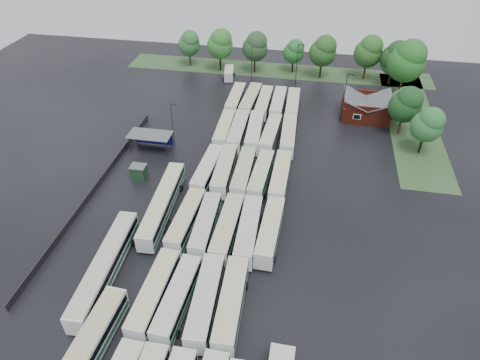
# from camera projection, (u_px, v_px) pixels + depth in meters

# --- Properties ---
(ground) EXTENTS (160.00, 160.00, 0.00)m
(ground) POSITION_uv_depth(u_px,v_px,m) (212.00, 240.00, 63.57)
(ground) COLOR black
(ground) RESTS_ON ground
(brick_building) EXTENTS (10.07, 8.60, 5.39)m
(brick_building) POSITION_uv_depth(u_px,v_px,m) (366.00, 109.00, 92.50)
(brick_building) COLOR maroon
(brick_building) RESTS_ON ground
(wash_shed) EXTENTS (8.20, 4.20, 3.58)m
(wash_shed) POSITION_uv_depth(u_px,v_px,m) (151.00, 136.00, 81.54)
(wash_shed) COLOR #2D2D30
(wash_shed) RESTS_ON ground
(utility_hut) EXTENTS (2.70, 2.20, 2.62)m
(utility_hut) POSITION_uv_depth(u_px,v_px,m) (139.00, 172.00, 75.01)
(utility_hut) COLOR #15331B
(utility_hut) RESTS_ON ground
(grass_strip_north) EXTENTS (80.00, 10.00, 0.01)m
(grass_strip_north) POSITION_uv_depth(u_px,v_px,m) (276.00, 70.00, 114.10)
(grass_strip_north) COLOR #2F4C26
(grass_strip_north) RESTS_ON ground
(grass_strip_east) EXTENTS (10.00, 50.00, 0.01)m
(grass_strip_east) POSITION_uv_depth(u_px,v_px,m) (412.00, 121.00, 92.19)
(grass_strip_east) COLOR #2F4C26
(grass_strip_east) RESTS_ON ground
(west_fence) EXTENTS (0.10, 50.00, 1.20)m
(west_fence) POSITION_uv_depth(u_px,v_px,m) (96.00, 187.00, 72.71)
(west_fence) COLOR #2D2D30
(west_fence) RESTS_ON ground
(bus_r1c0) EXTENTS (3.04, 12.71, 3.52)m
(bus_r1c0) POSITION_uv_depth(u_px,v_px,m) (155.00, 293.00, 53.37)
(bus_r1c0) COLOR silver
(bus_r1c0) RESTS_ON ground
(bus_r1c1) EXTENTS (3.15, 12.31, 3.40)m
(bus_r1c1) POSITION_uv_depth(u_px,v_px,m) (177.00, 298.00, 52.83)
(bus_r1c1) COLOR silver
(bus_r1c1) RESTS_ON ground
(bus_r1c2) EXTENTS (3.34, 12.92, 3.56)m
(bus_r1c2) POSITION_uv_depth(u_px,v_px,m) (206.00, 301.00, 52.47)
(bus_r1c2) COLOR silver
(bus_r1c2) RESTS_ON ground
(bus_r1c3) EXTENTS (3.20, 12.88, 3.56)m
(bus_r1c3) POSITION_uv_depth(u_px,v_px,m) (231.00, 303.00, 52.13)
(bus_r1c3) COLOR silver
(bus_r1c3) RESTS_ON ground
(bus_r2c0) EXTENTS (3.04, 12.32, 3.41)m
(bus_r2c0) POSITION_uv_depth(u_px,v_px,m) (186.00, 220.00, 64.24)
(bus_r2c0) COLOR silver
(bus_r2c0) RESTS_ON ground
(bus_r2c1) EXTENTS (2.99, 12.23, 3.38)m
(bus_r2c1) POSITION_uv_depth(u_px,v_px,m) (206.00, 225.00, 63.39)
(bus_r2c1) COLOR silver
(bus_r2c1) RESTS_ON ground
(bus_r2c2) EXTENTS (2.85, 12.71, 3.53)m
(bus_r2c2) POSITION_uv_depth(u_px,v_px,m) (227.00, 228.00, 62.81)
(bus_r2c2) COLOR silver
(bus_r2c2) RESTS_ON ground
(bus_r2c3) EXTENTS (3.13, 12.86, 3.56)m
(bus_r2c3) POSITION_uv_depth(u_px,v_px,m) (248.00, 231.00, 62.32)
(bus_r2c3) COLOR silver
(bus_r2c3) RESTS_ON ground
(bus_r2c4) EXTENTS (3.06, 12.66, 3.50)m
(bus_r2c4) POSITION_uv_depth(u_px,v_px,m) (270.00, 231.00, 62.28)
(bus_r2c4) COLOR silver
(bus_r2c4) RESTS_ON ground
(bus_r3c0) EXTENTS (3.16, 12.44, 3.43)m
(bus_r3c0) POSITION_uv_depth(u_px,v_px,m) (208.00, 170.00, 74.57)
(bus_r3c0) COLOR silver
(bus_r3c0) RESTS_ON ground
(bus_r3c1) EXTENTS (3.16, 12.82, 3.54)m
(bus_r3c1) POSITION_uv_depth(u_px,v_px,m) (225.00, 170.00, 74.37)
(bus_r3c1) COLOR silver
(bus_r3c1) RESTS_ON ground
(bus_r3c2) EXTENTS (2.80, 12.52, 3.48)m
(bus_r3c2) POSITION_uv_depth(u_px,v_px,m) (244.00, 173.00, 73.86)
(bus_r3c2) COLOR silver
(bus_r3c2) RESTS_ON ground
(bus_r3c3) EXTENTS (3.12, 12.24, 3.38)m
(bus_r3c3) POSITION_uv_depth(u_px,v_px,m) (261.00, 175.00, 73.38)
(bus_r3c3) COLOR silver
(bus_r3c3) RESTS_ON ground
(bus_r3c4) EXTENTS (2.81, 12.63, 3.51)m
(bus_r3c4) POSITION_uv_depth(u_px,v_px,m) (280.00, 177.00, 72.78)
(bus_r3c4) COLOR silver
(bus_r3c4) RESTS_ON ground
(bus_r4c0) EXTENTS (2.96, 12.29, 3.40)m
(bus_r4c0) POSITION_uv_depth(u_px,v_px,m) (224.00, 130.00, 85.53)
(bus_r4c0) COLOR silver
(bus_r4c0) RESTS_ON ground
(bus_r4c1) EXTENTS (2.95, 12.88, 3.57)m
(bus_r4c1) POSITION_uv_depth(u_px,v_px,m) (238.00, 131.00, 84.99)
(bus_r4c1) COLOR silver
(bus_r4c1) RESTS_ON ground
(bus_r4c2) EXTENTS (3.34, 12.95, 3.57)m
(bus_r4c2) POSITION_uv_depth(u_px,v_px,m) (255.00, 132.00, 84.58)
(bus_r4c2) COLOR silver
(bus_r4c2) RESTS_ON ground
(bus_r4c3) EXTENTS (3.19, 12.44, 3.43)m
(bus_r4c3) POSITION_uv_depth(u_px,v_px,m) (271.00, 135.00, 84.04)
(bus_r4c3) COLOR silver
(bus_r4c3) RESTS_ON ground
(bus_r4c4) EXTENTS (3.06, 12.59, 3.48)m
(bus_r4c4) POSITION_uv_depth(u_px,v_px,m) (288.00, 135.00, 83.71)
(bus_r4c4) COLOR silver
(bus_r4c4) RESTS_ON ground
(bus_r5c0) EXTENTS (2.71, 12.46, 3.46)m
(bus_r5c0) POSITION_uv_depth(u_px,v_px,m) (236.00, 100.00, 96.11)
(bus_r5c0) COLOR silver
(bus_r5c0) RESTS_ON ground
(bus_r5c1) EXTENTS (3.34, 12.89, 3.56)m
(bus_r5c1) POSITION_uv_depth(u_px,v_px,m) (251.00, 100.00, 95.68)
(bus_r5c1) COLOR silver
(bus_r5c1) RESTS_ON ground
(bus_r5c2) EXTENTS (2.63, 12.18, 3.39)m
(bus_r5c2) POSITION_uv_depth(u_px,v_px,m) (264.00, 103.00, 95.00)
(bus_r5c2) COLOR silver
(bus_r5c2) RESTS_ON ground
(bus_r5c3) EXTENTS (2.63, 12.31, 3.43)m
(bus_r5c3) POSITION_uv_depth(u_px,v_px,m) (278.00, 104.00, 94.51)
(bus_r5c3) COLOR silver
(bus_r5c3) RESTS_ON ground
(bus_r5c4) EXTENTS (2.89, 12.40, 3.44)m
(bus_r5c4) POSITION_uv_depth(u_px,v_px,m) (293.00, 105.00, 93.91)
(bus_r5c4) COLOR silver
(bus_r5c4) RESTS_ON ground
(artic_bus_west_b) EXTENTS (3.48, 18.71, 3.45)m
(artic_bus_west_b) POSITION_uv_depth(u_px,v_px,m) (163.00, 204.00, 67.22)
(artic_bus_west_b) COLOR silver
(artic_bus_west_b) RESTS_ON ground
(artic_bus_west_c) EXTENTS (3.49, 19.03, 3.51)m
(artic_bus_west_c) POSITION_uv_depth(u_px,v_px,m) (105.00, 267.00, 56.81)
(artic_bus_west_c) COLOR silver
(artic_bus_west_c) RESTS_ON ground
(minibus) EXTENTS (3.08, 6.21, 2.59)m
(minibus) POSITION_uv_depth(u_px,v_px,m) (229.00, 73.00, 109.08)
(minibus) COLOR silver
(minibus) RESTS_ON ground
(tree_north_0) EXTENTS (5.82, 5.82, 9.65)m
(tree_north_0) POSITION_uv_depth(u_px,v_px,m) (189.00, 43.00, 113.02)
(tree_north_0) COLOR #32251B
(tree_north_0) RESTS_ON ground
(tree_north_1) EXTENTS (6.71, 6.71, 11.12)m
(tree_north_1) POSITION_uv_depth(u_px,v_px,m) (220.00, 44.00, 109.88)
(tree_north_1) COLOR black
(tree_north_1) RESTS_ON ground
(tree_north_2) EXTENTS (6.55, 6.55, 10.84)m
(tree_north_2) POSITION_uv_depth(u_px,v_px,m) (256.00, 46.00, 108.93)
(tree_north_2) COLOR black
(tree_north_2) RESTS_ON ground
(tree_north_3) EXTENTS (5.37, 5.37, 8.90)m
(tree_north_3) POSITION_uv_depth(u_px,v_px,m) (294.00, 51.00, 109.63)
(tree_north_3) COLOR black
(tree_north_3) RESTS_ON ground
(tree_north_4) EXTENTS (6.73, 6.73, 11.14)m
(tree_north_4) POSITION_uv_depth(u_px,v_px,m) (324.00, 51.00, 105.92)
(tree_north_4) COLOR black
(tree_north_4) RESTS_ON ground
(tree_north_5) EXTENTS (6.90, 6.90, 11.42)m
(tree_north_5) POSITION_uv_depth(u_px,v_px,m) (369.00, 51.00, 105.16)
(tree_north_5) COLOR #3C2713
(tree_north_5) RESTS_ON ground
(tree_north_6) EXTENTS (5.64, 5.64, 9.34)m
(tree_north_6) POSITION_uv_depth(u_px,v_px,m) (394.00, 61.00, 103.39)
(tree_north_6) COLOR #302119
(tree_north_6) RESTS_ON ground
(tree_east_0) EXTENTS (5.88, 5.88, 9.73)m
(tree_east_0) POSITION_uv_depth(u_px,v_px,m) (428.00, 124.00, 78.48)
(tree_east_0) COLOR black
(tree_east_0) RESTS_ON ground
(tree_east_1) EXTENTS (6.35, 6.35, 10.51)m
(tree_east_1) POSITION_uv_depth(u_px,v_px,m) (406.00, 104.00, 83.79)
(tree_east_1) COLOR #392718
(tree_east_1) RESTS_ON ground
(tree_east_2) EXTENTS (4.72, 4.69, 7.77)m
(tree_east_2) POSITION_uv_depth(u_px,v_px,m) (403.00, 99.00, 89.57)
(tree_east_2) COLOR black
(tree_east_2) RESTS_ON ground
(tree_east_3) EXTENTS (8.38, 8.38, 13.88)m
(tree_east_3) POSITION_uv_depth(u_px,v_px,m) (408.00, 61.00, 96.10)
(tree_east_3) COLOR #3D2517
(tree_east_3) RESTS_ON ground
(tree_east_4) EXTENTS (6.75, 6.75, 11.18)m
(tree_east_4) POSITION_uv_depth(u_px,v_px,m) (396.00, 57.00, 102.65)
(tree_east_4) COLOR black
(tree_east_4) RESTS_ON ground
(lamp_post_ne) EXTENTS (1.67, 0.33, 10.86)m
(lamp_post_ne) POSITION_uv_depth(u_px,v_px,m) (345.00, 94.00, 88.41)
(lamp_post_ne) COLOR #2D2D30
(lamp_post_ne) RESTS_ON ground
(lamp_post_nw) EXTENTS (1.42, 0.28, 9.23)m
(lamp_post_nw) POSITION_uv_depth(u_px,v_px,m) (173.00, 122.00, 81.02)
(lamp_post_nw) COLOR #2D2D30
(lamp_post_nw) RESTS_ON ground
(lamp_post_back_w) EXTENTS (1.45, 0.28, 9.40)m
(lamp_post_back_w) POSITION_uv_depth(u_px,v_px,m) (252.00, 62.00, 104.58)
(lamp_post_back_w) COLOR #2D2D30
(lamp_post_back_w) RESTS_ON ground
(lamp_post_back_e) EXTENTS (1.62, 0.32, 10.51)m
(lamp_post_back_e) POSITION_uv_depth(u_px,v_px,m) (298.00, 62.00, 102.75)
(lamp_post_back_e) COLOR #2D2D30
(lamp_post_back_e) RESTS_ON ground
(puddle_0) EXTENTS (4.69, 4.69, 0.01)m
(puddle_0) POSITION_uv_depth(u_px,v_px,m) (136.00, 352.00, 49.14)
(puddle_0) COLOR black
(puddle_0) RESTS_ON ground
(puddle_2) EXTENTS (4.51, 4.51, 0.01)m
(puddle_2) POSITION_uv_depth(u_px,v_px,m) (157.00, 226.00, 65.99)
(puddle_2) COLOR black
(puddle_2) RESTS_ON ground
(puddle_3) EXTENTS (3.92, 3.92, 0.01)m
(puddle_3) POSITION_uv_depth(u_px,v_px,m) (237.00, 247.00, 62.30)
(puddle_3) COLOR black
(puddle_3) RESTS_ON ground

